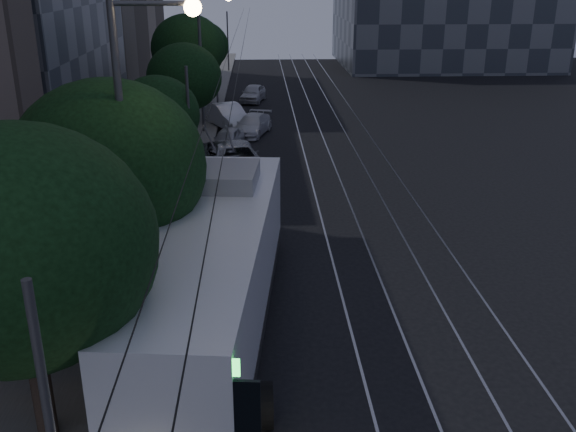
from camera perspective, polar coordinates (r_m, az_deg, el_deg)
The scene contains 18 objects.
ground at distance 20.18m, azimuth 4.21°, elevation -7.90°, with size 120.00×120.00×0.00m, color black.
sidewalk at distance 39.11m, azimuth -10.30°, elevation 6.30°, with size 5.00×90.00×0.15m, color slate.
tram_rails at distance 39.07m, azimuth 4.49°, elevation 6.46°, with size 4.52×90.00×0.02m.
overhead_wires at distance 38.15m, azimuth -6.80°, elevation 11.34°, with size 2.23×90.00×6.00m.
trolleybus at distance 18.14m, azimuth -6.38°, elevation -4.96°, with size 4.05×13.34×5.63m.
pickup_silver at distance 32.06m, azimuth -4.88°, elevation 4.82°, with size 2.89×6.26×1.74m, color #979A9E.
car_white_a at distance 37.70m, azimuth -5.40°, elevation 6.83°, with size 1.43×3.55×1.21m, color #AFAFB3.
car_white_b at distance 41.11m, azimuth -3.20°, elevation 8.09°, with size 1.74×4.28×1.24m, color silver.
car_white_c at distance 43.09m, azimuth -5.34°, elevation 8.85°, with size 1.65×4.74×1.56m, color white.
car_white_d at distance 51.99m, azimuth -3.13°, elevation 10.85°, with size 1.58×3.92×1.34m, color silver.
tree_0 at distance 13.56m, azimuth -22.83°, elevation -2.61°, with size 5.44×5.44×7.13m.
tree_1 at distance 18.76m, azimuth -15.59°, elevation 4.26°, with size 5.46×5.46×7.04m.
tree_2 at distance 29.44m, azimuth -11.56°, elevation 8.81°, with size 3.81×3.81×5.49m.
tree_3 at distance 37.90m, azimuth -9.22°, elevation 12.05°, with size 4.29×4.29×6.00m.
tree_4 at distance 45.50m, azimuth -8.87°, elevation 14.52°, with size 5.04×5.04×7.13m.
tree_5 at distance 50.55m, azimuth -7.68°, elevation 14.74°, with size 4.05×4.05×6.30m.
streetlamp_near at distance 17.14m, azimuth -13.14°, elevation 6.76°, with size 2.29×0.44×9.36m.
streetlamp_far at distance 40.96m, azimuth -7.24°, elevation 14.58°, with size 2.15×0.44×8.71m.
Camera 1 is at (-2.28, -17.55, 9.69)m, focal length 40.00 mm.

